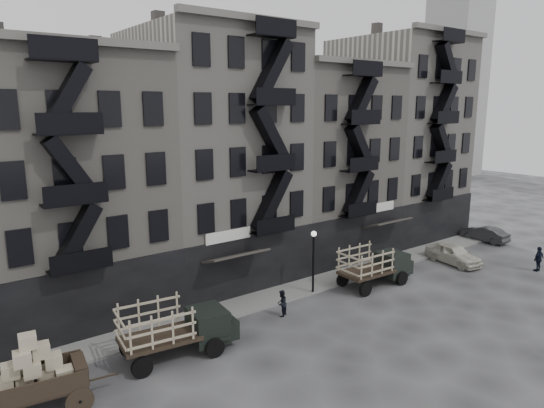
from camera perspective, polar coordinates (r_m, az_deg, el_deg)
ground at (r=28.90m, az=3.79°, el=-13.42°), size 140.00×140.00×0.00m
sidewalk at (r=31.55m, az=-0.74°, el=-11.02°), size 55.00×2.50×0.15m
building_midwest at (r=30.79m, az=-23.04°, el=1.87°), size 10.00×11.35×16.20m
building_center at (r=34.41m, az=-6.81°, el=5.34°), size 10.00×11.35×18.20m
building_mideast at (r=40.46m, az=5.58°, el=4.87°), size 10.00×11.35×16.20m
building_east at (r=47.64m, az=14.60°, el=7.38°), size 10.00×11.35×19.20m
lamp_post at (r=31.57m, az=4.90°, el=-5.82°), size 0.36×0.36×4.28m
wagon at (r=22.47m, az=-26.28°, el=-17.06°), size 4.15×2.60×3.31m
stake_truck_west at (r=24.89m, az=-11.31°, el=-13.76°), size 5.96×2.93×2.89m
stake_truck_east at (r=34.10m, az=12.06°, el=-6.76°), size 5.74×2.56×2.83m
car_east at (r=40.59m, az=20.56°, el=-5.51°), size 2.41×4.78×1.56m
car_far at (r=48.18m, az=23.73°, el=-3.23°), size 1.50×4.19×1.38m
pedestrian_mid at (r=28.98m, az=1.14°, el=-11.61°), size 0.97×0.91×1.58m
policeman at (r=41.36m, az=28.88°, el=-5.68°), size 1.15×0.57×1.90m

